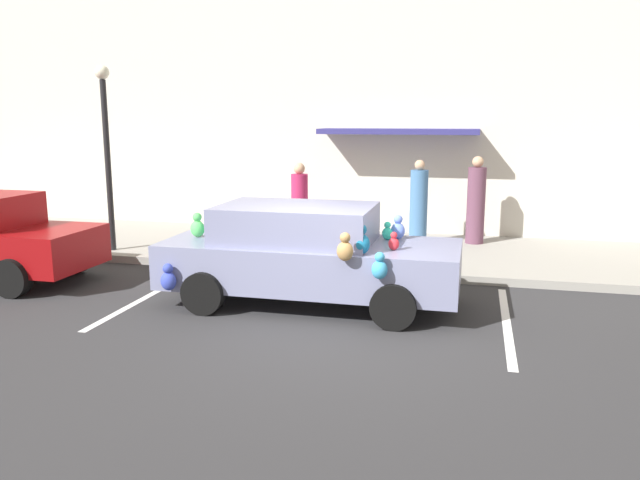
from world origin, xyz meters
name	(u,v)px	position (x,y,z in m)	size (l,w,h in m)	color
ground_plane	(329,333)	(0.00, 0.00, 0.00)	(60.00, 60.00, 0.00)	#2D2D30
sidewalk	(383,252)	(0.00, 5.00, 0.07)	(24.00, 4.00, 0.15)	gray
storefront_building	(399,103)	(0.00, 7.14, 3.19)	(24.00, 1.25, 6.40)	beige
parking_stripe_front	(506,323)	(2.35, 1.00, 0.00)	(0.12, 3.60, 0.01)	silver
parking_stripe_rear	(148,296)	(-3.26, 1.00, 0.00)	(0.12, 3.60, 0.01)	silver
plush_covered_car	(307,254)	(-0.64, 1.23, 0.79)	(4.52, 2.08, 1.54)	gray
teddy_bear_on_sidewalk	(283,237)	(-1.85, 3.89, 0.50)	(0.40, 0.33, 0.77)	beige
street_lamp_post	(106,138)	(-5.44, 3.50, 2.44)	(0.28, 0.28, 3.73)	black
pedestrian_near_shopfront	(419,206)	(0.67, 5.62, 0.99)	(0.38, 0.38, 1.83)	teal
pedestrian_walking_past	(476,203)	(1.87, 6.05, 1.03)	(0.39, 0.39, 1.90)	#633B4F
pedestrian_by_lamp	(300,203)	(-2.09, 5.94, 0.93)	(0.39, 0.39, 1.69)	#AB2350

